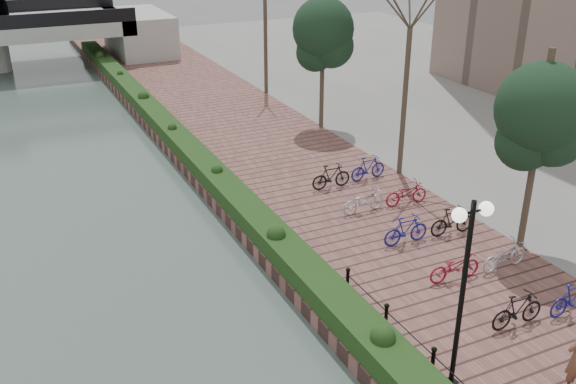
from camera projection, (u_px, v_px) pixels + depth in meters
promenade at (298, 181)px, 26.79m from camera, size 8.00×75.00×0.50m
inland_pavement at (576, 129)px, 33.05m from camera, size 24.00×75.00×0.50m
hedge at (201, 162)px, 27.30m from camera, size 1.10×56.00×0.60m
lamppost at (467, 257)px, 13.58m from camera, size 1.02×0.32×4.76m
bicycle_parking at (455, 244)px, 20.30m from camera, size 2.40×14.69×1.00m
street_trees at (458, 122)px, 22.98m from camera, size 3.20×37.12×6.80m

